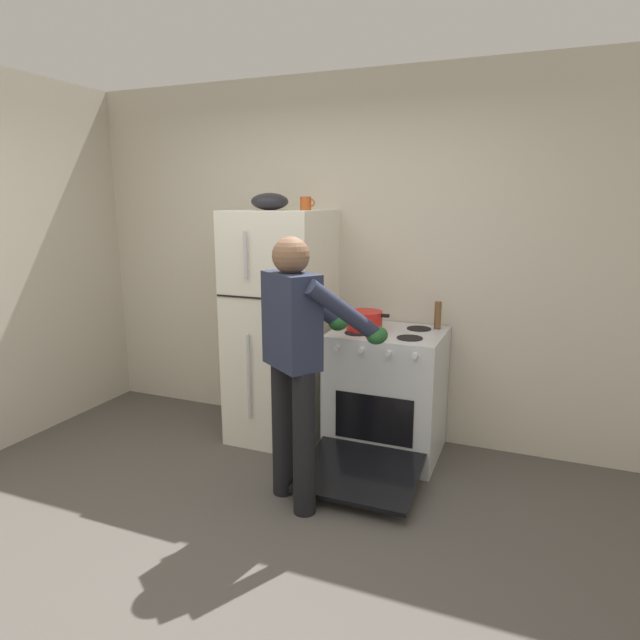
{
  "coord_description": "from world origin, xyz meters",
  "views": [
    {
      "loc": [
        1.4,
        -2.0,
        1.79
      ],
      "look_at": [
        0.06,
        1.32,
        1.0
      ],
      "focal_mm": 30.49,
      "sensor_mm": 36.0,
      "label": 1
    }
  ],
  "objects_px": {
    "stove_range": "(386,395)",
    "person_cook": "(298,348)",
    "red_pot": "(364,321)",
    "pepper_mill": "(438,315)",
    "mixing_bowl": "(270,201)",
    "coffee_mug": "(306,203)",
    "refrigerator": "(282,327)"
  },
  "relations": [
    {
      "from": "stove_range",
      "to": "person_cook",
      "type": "xyz_separation_m",
      "value": [
        -0.31,
        -0.81,
        0.52
      ]
    },
    {
      "from": "person_cook",
      "to": "mixing_bowl",
      "type": "height_order",
      "value": "mixing_bowl"
    },
    {
      "from": "person_cook",
      "to": "pepper_mill",
      "type": "height_order",
      "value": "person_cook"
    },
    {
      "from": "red_pot",
      "to": "pepper_mill",
      "type": "bearing_deg",
      "value": 28.52
    },
    {
      "from": "refrigerator",
      "to": "red_pot",
      "type": "bearing_deg",
      "value": -4.28
    },
    {
      "from": "coffee_mug",
      "to": "pepper_mill",
      "type": "bearing_deg",
      "value": 9.05
    },
    {
      "from": "refrigerator",
      "to": "stove_range",
      "type": "bearing_deg",
      "value": -1.22
    },
    {
      "from": "pepper_mill",
      "to": "mixing_bowl",
      "type": "distance_m",
      "value": 1.45
    },
    {
      "from": "refrigerator",
      "to": "stove_range",
      "type": "height_order",
      "value": "refrigerator"
    },
    {
      "from": "person_cook",
      "to": "red_pot",
      "type": "xyz_separation_m",
      "value": [
        0.15,
        0.78,
        0.01
      ]
    },
    {
      "from": "red_pot",
      "to": "pepper_mill",
      "type": "xyz_separation_m",
      "value": [
        0.46,
        0.25,
        0.03
      ]
    },
    {
      "from": "person_cook",
      "to": "coffee_mug",
      "type": "xyz_separation_m",
      "value": [
        -0.33,
        0.88,
        0.81
      ]
    },
    {
      "from": "stove_range",
      "to": "mixing_bowl",
      "type": "distance_m",
      "value": 1.62
    },
    {
      "from": "pepper_mill",
      "to": "mixing_bowl",
      "type": "height_order",
      "value": "mixing_bowl"
    },
    {
      "from": "refrigerator",
      "to": "pepper_mill",
      "type": "xyz_separation_m",
      "value": [
        1.12,
        0.2,
        0.14
      ]
    },
    {
      "from": "coffee_mug",
      "to": "mixing_bowl",
      "type": "relative_size",
      "value": 0.42
    },
    {
      "from": "mixing_bowl",
      "to": "pepper_mill",
      "type": "bearing_deg",
      "value": 9.43
    },
    {
      "from": "refrigerator",
      "to": "person_cook",
      "type": "xyz_separation_m",
      "value": [
        0.51,
        -0.83,
        0.1
      ]
    },
    {
      "from": "coffee_mug",
      "to": "person_cook",
      "type": "bearing_deg",
      "value": -69.4
    },
    {
      "from": "person_cook",
      "to": "coffee_mug",
      "type": "bearing_deg",
      "value": 110.6
    },
    {
      "from": "red_pot",
      "to": "mixing_bowl",
      "type": "xyz_separation_m",
      "value": [
        -0.74,
        0.05,
        0.81
      ]
    },
    {
      "from": "refrigerator",
      "to": "red_pot",
      "type": "height_order",
      "value": "refrigerator"
    },
    {
      "from": "refrigerator",
      "to": "pepper_mill",
      "type": "distance_m",
      "value": 1.15
    },
    {
      "from": "red_pot",
      "to": "pepper_mill",
      "type": "height_order",
      "value": "pepper_mill"
    },
    {
      "from": "pepper_mill",
      "to": "refrigerator",
      "type": "bearing_deg",
      "value": -169.9
    },
    {
      "from": "refrigerator",
      "to": "mixing_bowl",
      "type": "relative_size",
      "value": 6.39
    },
    {
      "from": "coffee_mug",
      "to": "mixing_bowl",
      "type": "bearing_deg",
      "value": -169.22
    },
    {
      "from": "refrigerator",
      "to": "person_cook",
      "type": "relative_size",
      "value": 1.08
    },
    {
      "from": "pepper_mill",
      "to": "stove_range",
      "type": "bearing_deg",
      "value": -144.02
    },
    {
      "from": "person_cook",
      "to": "coffee_mug",
      "type": "distance_m",
      "value": 1.24
    },
    {
      "from": "pepper_mill",
      "to": "mixing_bowl",
      "type": "relative_size",
      "value": 0.7
    },
    {
      "from": "stove_range",
      "to": "person_cook",
      "type": "distance_m",
      "value": 1.01
    }
  ]
}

